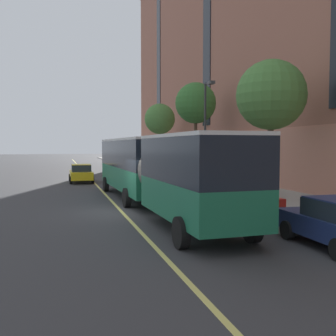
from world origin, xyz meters
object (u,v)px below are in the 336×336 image
at_px(parked_car_navy_2, 140,168).
at_px(parked_car_darkgray_3, 173,178).
at_px(street_tree_mid_block, 271,96).
at_px(street_lamp, 206,124).
at_px(parked_car_red_5, 123,163).
at_px(street_tree_far_downtown, 160,119).
at_px(taxi_cab, 81,173).
at_px(city_bus, 152,167).
at_px(street_tree_far_uptown, 196,104).
at_px(parked_car_red_0, 242,197).

bearing_deg(parked_car_navy_2, parked_car_darkgray_3, -90.23).
relative_size(street_tree_mid_block, street_lamp, 1.07).
height_order(parked_car_navy_2, parked_car_red_5, same).
bearing_deg(parked_car_navy_2, street_tree_far_downtown, 59.09).
xyz_separation_m(parked_car_red_5, taxi_cab, (-6.44, -17.91, 0.00)).
bearing_deg(street_tree_mid_block, taxi_cab, 125.42).
relative_size(parked_car_red_5, street_lamp, 0.59).
bearing_deg(taxi_cab, parked_car_red_5, 70.23).
xyz_separation_m(city_bus, street_tree_far_uptown, (7.23, 13.81, 4.81)).
xyz_separation_m(parked_car_darkgray_3, parked_car_red_5, (0.15, 24.63, -0.00)).
xyz_separation_m(city_bus, parked_car_red_5, (3.68, 32.84, -1.30)).
height_order(street_tree_far_uptown, street_lamp, street_tree_far_uptown).
xyz_separation_m(parked_car_darkgray_3, street_lamp, (1.94, -1.62, 3.87)).
distance_m(parked_car_red_0, street_lamp, 10.55).
relative_size(taxi_cab, street_tree_mid_block, 0.55).
bearing_deg(taxi_cab, street_tree_mid_block, -54.58).
xyz_separation_m(taxi_cab, street_lamp, (8.23, -8.34, 3.87)).
relative_size(parked_car_red_0, street_lamp, 0.62).
height_order(parked_car_darkgray_3, street_tree_mid_block, street_tree_mid_block).
bearing_deg(street_tree_far_downtown, parked_car_navy_2, -120.91).
relative_size(street_tree_far_uptown, street_lamp, 1.16).
bearing_deg(street_tree_far_downtown, parked_car_darkgray_3, -101.30).
height_order(parked_car_red_0, street_tree_far_uptown, street_tree_far_uptown).
relative_size(parked_car_red_0, taxi_cab, 1.05).
xyz_separation_m(street_tree_mid_block, street_tree_far_uptown, (0.00, 12.92, 0.86)).
bearing_deg(parked_car_red_0, street_tree_far_downtown, 82.91).
xyz_separation_m(parked_car_darkgray_3, street_tree_far_downtown, (3.70, 18.51, 5.55)).
height_order(parked_car_navy_2, parked_car_darkgray_3, same).
height_order(parked_car_red_5, taxi_cab, same).
bearing_deg(taxi_cab, parked_car_navy_2, 41.95).
bearing_deg(street_lamp, city_bus, -129.66).
distance_m(parked_car_darkgray_3, street_lamp, 4.62).
height_order(city_bus, taxi_cab, city_bus).
bearing_deg(city_bus, street_tree_mid_block, 7.01).
relative_size(street_tree_mid_block, street_tree_far_downtown, 0.98).
bearing_deg(parked_car_red_5, street_tree_far_uptown, -79.44).
xyz_separation_m(parked_car_navy_2, parked_car_darkgray_3, (-0.05, -12.41, -0.00)).
xyz_separation_m(taxi_cab, street_tree_mid_block, (9.99, -14.04, 5.25)).
relative_size(parked_car_red_5, street_tree_far_downtown, 0.54).
relative_size(parked_car_darkgray_3, street_lamp, 0.64).
bearing_deg(parked_car_red_5, city_bus, -96.39).
bearing_deg(street_tree_far_downtown, parked_car_red_0, -97.09).
height_order(parked_car_red_5, street_tree_far_uptown, street_tree_far_uptown).
relative_size(parked_car_red_0, street_tree_far_uptown, 0.53).
bearing_deg(city_bus, parked_car_navy_2, 80.16).
bearing_deg(parked_car_navy_2, parked_car_red_5, 89.53).
distance_m(parked_car_red_0, street_tree_far_uptown, 18.28).
height_order(street_tree_mid_block, street_tree_far_uptown, street_tree_far_uptown).
bearing_deg(parked_car_red_5, street_tree_mid_block, -83.66).
bearing_deg(parked_car_red_0, street_lamp, 78.60).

